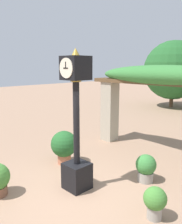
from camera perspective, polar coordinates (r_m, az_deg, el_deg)
name	(u,v)px	position (r m, az deg, el deg)	size (l,w,h in m)	color
ground_plane	(77,193)	(6.19, -3.29, -18.95)	(60.00, 60.00, 0.00)	#9E7A60
pedestal_clock	(76,129)	(5.83, -3.52, -4.08)	(0.58, 0.60, 3.51)	black
pergola	(161,87)	(8.40, 16.60, 5.72)	(5.74, 1.14, 3.12)	#A89E89
potted_plant_near_left	(146,167)	(6.73, 13.06, -12.81)	(0.56, 0.56, 0.76)	gray
potted_plant_near_right	(64,145)	(7.66, -6.51, -7.96)	(0.84, 0.84, 1.07)	#B26B4C
potted_plant_far_left	(155,201)	(5.31, 15.13, -19.98)	(0.48, 0.48, 0.69)	gray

